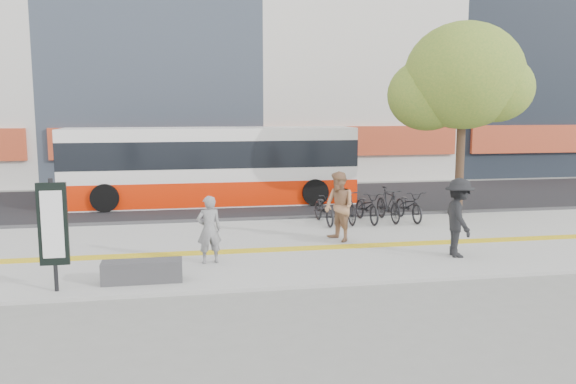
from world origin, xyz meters
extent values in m
plane|color=slate|center=(0.00, 0.00, 0.00)|extent=(120.00, 120.00, 0.00)
cube|color=gray|center=(0.00, 1.50, 0.04)|extent=(40.00, 7.00, 0.08)
cube|color=yellow|center=(0.00, 1.00, 0.09)|extent=(40.00, 0.45, 0.01)
cube|color=black|center=(0.00, 9.00, 0.03)|extent=(40.00, 8.00, 0.06)
cube|color=#323234|center=(0.00, 5.00, 0.07)|extent=(40.00, 0.25, 0.14)
cube|color=#B74123|center=(2.00, 14.05, 2.00)|extent=(19.00, 0.50, 1.40)
cube|color=#323234|center=(-2.60, -1.20, 0.30)|extent=(1.60, 0.45, 0.45)
cylinder|color=black|center=(-4.20, -1.50, 1.18)|extent=(0.08, 0.08, 2.20)
cube|color=black|center=(-4.20, -1.50, 1.40)|extent=(0.55, 0.08, 1.60)
cube|color=white|center=(-4.20, -1.55, 1.40)|extent=(0.40, 0.02, 1.30)
cylinder|color=#3A261A|center=(7.20, 4.70, 1.68)|extent=(0.28, 0.28, 3.20)
ellipsoid|color=#4D7627|center=(7.20, 4.70, 4.60)|extent=(3.80, 3.80, 3.42)
ellipsoid|color=#4D7627|center=(6.20, 5.20, 4.00)|extent=(2.60, 2.60, 2.34)
ellipsoid|color=#4D7627|center=(8.10, 4.30, 4.20)|extent=(2.40, 2.40, 2.16)
ellipsoid|color=#4D7627|center=(7.50, 5.50, 5.40)|extent=(2.20, 2.20, 1.98)
cube|color=silver|center=(-0.71, 8.50, 1.46)|extent=(10.50, 2.19, 2.80)
cube|color=red|center=(-0.71, 8.50, 0.54)|extent=(10.51, 2.20, 0.87)
cube|color=black|center=(-0.71, 8.50, 1.94)|extent=(10.51, 2.20, 0.96)
cylinder|color=black|center=(-4.38, 7.41, 0.54)|extent=(0.96, 0.31, 0.96)
cylinder|color=black|center=(-4.38, 9.59, 0.54)|extent=(0.96, 0.31, 0.96)
cylinder|color=black|center=(2.97, 7.41, 0.54)|extent=(0.96, 0.31, 0.96)
cylinder|color=black|center=(2.97, 9.59, 0.54)|extent=(0.96, 0.31, 0.96)
imported|color=black|center=(2.48, 4.00, 0.56)|extent=(0.75, 1.87, 0.96)
imported|color=black|center=(3.16, 4.00, 0.61)|extent=(0.61, 1.80, 1.07)
imported|color=black|center=(3.84, 4.00, 0.56)|extent=(0.75, 1.87, 0.96)
imported|color=black|center=(4.52, 4.00, 0.61)|extent=(0.61, 1.80, 1.07)
imported|color=black|center=(5.20, 4.00, 0.56)|extent=(0.75, 1.87, 0.96)
imported|color=black|center=(-1.19, 0.04, 0.86)|extent=(0.62, 0.46, 1.56)
imported|color=#996E4E|center=(2.30, 1.67, 1.00)|extent=(0.98, 1.09, 1.85)
imported|color=black|center=(4.66, -0.40, 1.02)|extent=(0.87, 1.30, 1.88)
camera|label=1|loc=(-1.73, -13.03, 3.61)|focal=36.42mm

